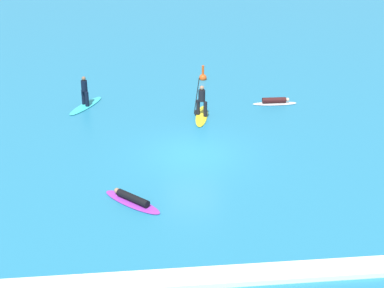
{
  "coord_description": "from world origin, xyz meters",
  "views": [
    {
      "loc": [
        -2.37,
        -23.36,
        11.17
      ],
      "look_at": [
        0.0,
        0.0,
        0.5
      ],
      "focal_mm": 53.55,
      "sensor_mm": 36.0,
      "label": 1
    }
  ],
  "objects_px": {
    "surfer_on_teal_board": "(85,99)",
    "surfer_on_purple_board": "(132,200)",
    "surfer_on_white_board": "(275,102)",
    "surfer_on_yellow_board": "(202,108)",
    "marker_buoy": "(203,77)"
  },
  "relations": [
    {
      "from": "surfer_on_teal_board",
      "to": "surfer_on_purple_board",
      "type": "relative_size",
      "value": 1.24
    },
    {
      "from": "surfer_on_white_board",
      "to": "surfer_on_yellow_board",
      "type": "bearing_deg",
      "value": -159.59
    },
    {
      "from": "surfer_on_purple_board",
      "to": "marker_buoy",
      "type": "height_order",
      "value": "marker_buoy"
    },
    {
      "from": "surfer_on_teal_board",
      "to": "surfer_on_yellow_board",
      "type": "relative_size",
      "value": 1.0
    },
    {
      "from": "surfer_on_teal_board",
      "to": "marker_buoy",
      "type": "bearing_deg",
      "value": 147.73
    },
    {
      "from": "surfer_on_purple_board",
      "to": "surfer_on_teal_board",
      "type": "bearing_deg",
      "value": -32.43
    },
    {
      "from": "surfer_on_white_board",
      "to": "surfer_on_yellow_board",
      "type": "height_order",
      "value": "surfer_on_yellow_board"
    },
    {
      "from": "surfer_on_purple_board",
      "to": "marker_buoy",
      "type": "xyz_separation_m",
      "value": [
        4.52,
        14.87,
        0.04
      ]
    },
    {
      "from": "surfer_on_white_board",
      "to": "surfer_on_yellow_board",
      "type": "distance_m",
      "value": 4.54
    },
    {
      "from": "surfer_on_white_board",
      "to": "surfer_on_purple_board",
      "type": "height_order",
      "value": "surfer_on_white_board"
    },
    {
      "from": "surfer_on_yellow_board",
      "to": "surfer_on_white_board",
      "type": "bearing_deg",
      "value": -60.15
    },
    {
      "from": "surfer_on_teal_board",
      "to": "surfer_on_yellow_board",
      "type": "bearing_deg",
      "value": 98.1
    },
    {
      "from": "surfer_on_white_board",
      "to": "surfer_on_teal_board",
      "type": "relative_size",
      "value": 0.81
    },
    {
      "from": "surfer_on_teal_board",
      "to": "surfer_on_purple_board",
      "type": "height_order",
      "value": "surfer_on_teal_board"
    },
    {
      "from": "surfer_on_white_board",
      "to": "surfer_on_purple_board",
      "type": "distance_m",
      "value": 12.87
    }
  ]
}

